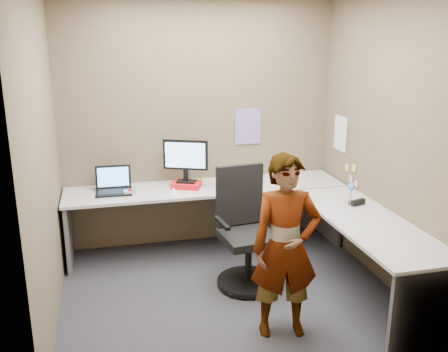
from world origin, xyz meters
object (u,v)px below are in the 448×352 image
object	(u,v)px
desk	(262,214)
office_chair	(246,239)
monitor	(186,157)
person	(286,247)

from	to	relation	value
desk	office_chair	bearing A→B (deg)	-134.34
desk	office_chair	distance (m)	0.36
monitor	office_chair	bearing A→B (deg)	-41.76
monitor	person	bearing A→B (deg)	-51.64
person	monitor	bearing A→B (deg)	113.35
person	desk	bearing A→B (deg)	89.08
office_chair	person	size ratio (longest dim) A/B	0.76
desk	monitor	xyz separation A→B (m)	(-0.65, 0.63, 0.47)
monitor	office_chair	distance (m)	1.13
desk	person	world-z (taller)	person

